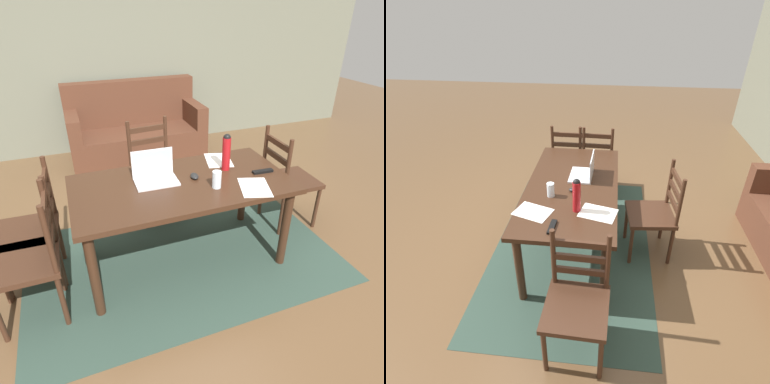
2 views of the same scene
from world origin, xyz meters
TOP-DOWN VIEW (x-y plane):
  - ground_plane at (0.00, 0.00)m, footprint 14.00×14.00m
  - area_rug at (0.00, 0.00)m, footprint 2.57×1.59m
  - dining_table at (0.00, 0.00)m, footprint 1.65×0.85m
  - chair_left_near at (-1.11, -0.17)m, footprint 0.44×0.44m
  - chair_far_head at (-0.00, 0.80)m, footprint 0.48×0.48m
  - chair_right_far at (1.11, 0.17)m, footprint 0.45×0.45m
  - chair_left_far at (-1.11, 0.17)m, footprint 0.46×0.46m
  - laptop at (-0.18, 0.11)m, footprint 0.33×0.23m
  - water_bottle at (0.41, 0.09)m, footprint 0.07×0.07m
  - drinking_glass at (0.21, -0.17)m, footprint 0.07×0.07m
  - computer_mouse at (0.11, 0.03)m, footprint 0.07×0.11m
  - tv_remote at (0.66, -0.07)m, footprint 0.17×0.05m
  - paper_stack_left at (0.43, 0.27)m, footprint 0.28×0.34m
  - paper_stack_right at (0.47, -0.27)m, footprint 0.29×0.35m

SIDE VIEW (x-z plane):
  - ground_plane at x=0.00m, z-range 0.00..0.00m
  - area_rug at x=0.00m, z-range 0.00..0.01m
  - chair_left_near at x=-1.11m, z-range -0.01..0.94m
  - chair_far_head at x=0.00m, z-range -0.01..0.94m
  - chair_right_far at x=1.11m, z-range -0.01..0.94m
  - chair_left_far at x=-1.11m, z-range -0.01..0.94m
  - dining_table at x=0.00m, z-range 0.28..1.01m
  - paper_stack_left at x=0.43m, z-range 0.73..0.74m
  - paper_stack_right at x=0.47m, z-range 0.73..0.74m
  - tv_remote at x=0.66m, z-range 0.73..0.75m
  - computer_mouse at x=0.11m, z-range 0.73..0.77m
  - laptop at x=-0.18m, z-range 0.68..0.91m
  - drinking_glass at x=0.21m, z-range 0.73..0.86m
  - water_bottle at x=0.41m, z-range 0.74..1.04m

